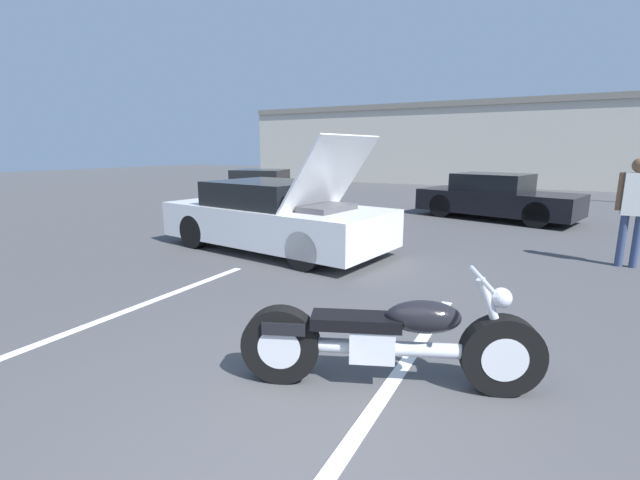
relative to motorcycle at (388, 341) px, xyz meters
The scene contains 8 objects.
parking_stripe_foreground 3.36m from the motorcycle, behind, with size 0.12×4.65×0.01m, color white.
parking_stripe_middle 0.40m from the motorcycle, 73.90° to the right, with size 0.12×4.65×0.01m, color white.
far_building 22.64m from the motorcycle, 90.21° to the left, with size 32.00×4.20×4.40m.
motorcycle is the anchor object (origin of this frame).
show_car_hood_open 5.15m from the motorcycle, 133.90° to the left, with size 4.70×2.54×2.15m.
parked_car_mid_left_row 9.75m from the motorcycle, 91.46° to the left, with size 4.45×2.73×1.26m.
parked_car_left_row 13.05m from the motorcycle, 129.78° to the left, with size 4.37×2.73×1.18m.
spectator_near_motorcycle 5.87m from the motorcycle, 67.02° to the left, with size 0.52×0.23×1.79m.
Camera 1 is at (1.10, -1.80, 1.91)m, focal length 24.00 mm.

